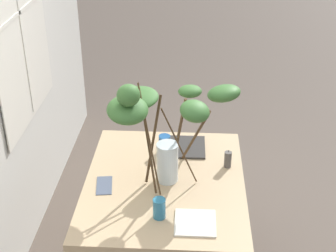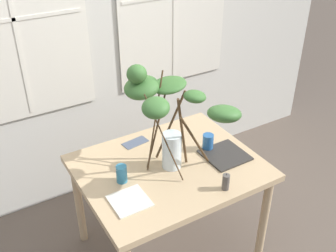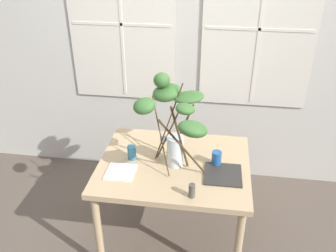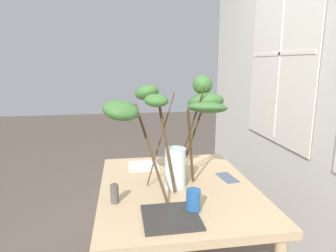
{
  "view_description": "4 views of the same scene",
  "coord_description": "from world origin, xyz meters",
  "px_view_note": "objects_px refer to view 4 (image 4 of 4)",
  "views": [
    {
      "loc": [
        -2.32,
        -0.15,
        2.39
      ],
      "look_at": [
        0.01,
        -0.02,
        1.09
      ],
      "focal_mm": 53.01,
      "sensor_mm": 36.0,
      "label": 1
    },
    {
      "loc": [
        -1.06,
        -1.76,
        2.29
      ],
      "look_at": [
        0.01,
        0.03,
        1.01
      ],
      "focal_mm": 43.26,
      "sensor_mm": 36.0,
      "label": 2
    },
    {
      "loc": [
        0.28,
        -2.21,
        2.32
      ],
      "look_at": [
        -0.04,
        -0.06,
        1.09
      ],
      "focal_mm": 38.55,
      "sensor_mm": 36.0,
      "label": 3
    },
    {
      "loc": [
        1.61,
        -0.31,
        1.46
      ],
      "look_at": [
        0.09,
        -0.07,
        1.13
      ],
      "focal_mm": 31.32,
      "sensor_mm": 36.0,
      "label": 4
    }
  ],
  "objects_px": {
    "drinking_glass_blue_right": "(193,201)",
    "pillar_candle": "(115,194)",
    "dining_table": "(177,198)",
    "plate_square_right": "(171,217)",
    "vase_with_branches": "(179,118)",
    "plate_square_left": "(143,166)",
    "drinking_glass_blue_left": "(170,159)"
  },
  "relations": [
    {
      "from": "dining_table",
      "to": "plate_square_left",
      "type": "relative_size",
      "value": 5.38
    },
    {
      "from": "drinking_glass_blue_right",
      "to": "pillar_candle",
      "type": "bearing_deg",
      "value": -111.08
    },
    {
      "from": "plate_square_left",
      "to": "pillar_candle",
      "type": "height_order",
      "value": "pillar_candle"
    },
    {
      "from": "drinking_glass_blue_left",
      "to": "vase_with_branches",
      "type": "bearing_deg",
      "value": -0.23
    },
    {
      "from": "drinking_glass_blue_left",
      "to": "plate_square_left",
      "type": "bearing_deg",
      "value": -102.61
    },
    {
      "from": "drinking_glass_blue_left",
      "to": "pillar_candle",
      "type": "bearing_deg",
      "value": -37.3
    },
    {
      "from": "plate_square_left",
      "to": "plate_square_right",
      "type": "xyz_separation_m",
      "value": [
        0.73,
        0.08,
        0.0
      ]
    },
    {
      "from": "dining_table",
      "to": "pillar_candle",
      "type": "relative_size",
      "value": 9.97
    },
    {
      "from": "drinking_glass_blue_right",
      "to": "dining_table",
      "type": "bearing_deg",
      "value": -176.23
    },
    {
      "from": "dining_table",
      "to": "drinking_glass_blue_right",
      "type": "xyz_separation_m",
      "value": [
        0.31,
        0.02,
        0.14
      ]
    },
    {
      "from": "drinking_glass_blue_left",
      "to": "dining_table",
      "type": "bearing_deg",
      "value": -1.38
    },
    {
      "from": "drinking_glass_blue_left",
      "to": "pillar_candle",
      "type": "distance_m",
      "value": 0.62
    },
    {
      "from": "dining_table",
      "to": "plate_square_right",
      "type": "height_order",
      "value": "plate_square_right"
    },
    {
      "from": "drinking_glass_blue_left",
      "to": "pillar_candle",
      "type": "relative_size",
      "value": 0.99
    },
    {
      "from": "vase_with_branches",
      "to": "plate_square_left",
      "type": "height_order",
      "value": "vase_with_branches"
    },
    {
      "from": "vase_with_branches",
      "to": "drinking_glass_blue_left",
      "type": "distance_m",
      "value": 0.48
    },
    {
      "from": "dining_table",
      "to": "drinking_glass_blue_left",
      "type": "xyz_separation_m",
      "value": [
        -0.32,
        0.01,
        0.14
      ]
    },
    {
      "from": "dining_table",
      "to": "drinking_glass_blue_right",
      "type": "bearing_deg",
      "value": 3.77
    },
    {
      "from": "vase_with_branches",
      "to": "plate_square_right",
      "type": "distance_m",
      "value": 0.56
    },
    {
      "from": "dining_table",
      "to": "drinking_glass_blue_left",
      "type": "height_order",
      "value": "drinking_glass_blue_left"
    },
    {
      "from": "dining_table",
      "to": "vase_with_branches",
      "type": "relative_size",
      "value": 1.45
    },
    {
      "from": "plate_square_right",
      "to": "pillar_candle",
      "type": "bearing_deg",
      "value": -127.21
    },
    {
      "from": "plate_square_left",
      "to": "pillar_candle",
      "type": "relative_size",
      "value": 1.85
    },
    {
      "from": "dining_table",
      "to": "pillar_candle",
      "type": "xyz_separation_m",
      "value": [
        0.16,
        -0.36,
        0.13
      ]
    },
    {
      "from": "drinking_glass_blue_left",
      "to": "drinking_glass_blue_right",
      "type": "bearing_deg",
      "value": 1.15
    },
    {
      "from": "vase_with_branches",
      "to": "plate_square_right",
      "type": "xyz_separation_m",
      "value": [
        0.37,
        -0.11,
        -0.41
      ]
    },
    {
      "from": "vase_with_branches",
      "to": "plate_square_left",
      "type": "distance_m",
      "value": 0.58
    },
    {
      "from": "dining_table",
      "to": "drinking_glass_blue_left",
      "type": "distance_m",
      "value": 0.35
    },
    {
      "from": "pillar_candle",
      "to": "drinking_glass_blue_left",
      "type": "bearing_deg",
      "value": 142.7
    },
    {
      "from": "dining_table",
      "to": "drinking_glass_blue_right",
      "type": "height_order",
      "value": "drinking_glass_blue_right"
    },
    {
      "from": "vase_with_branches",
      "to": "drinking_glass_blue_right",
      "type": "height_order",
      "value": "vase_with_branches"
    },
    {
      "from": "vase_with_branches",
      "to": "plate_square_left",
      "type": "xyz_separation_m",
      "value": [
        -0.36,
        -0.18,
        -0.41
      ]
    }
  ]
}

